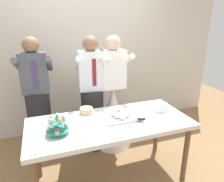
{
  "coord_description": "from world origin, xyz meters",
  "views": [
    {
      "loc": [
        -0.67,
        -1.92,
        1.83
      ],
      "look_at": [
        0.07,
        0.15,
        1.07
      ],
      "focal_mm": 32.71,
      "sensor_mm": 36.0,
      "label": 1
    }
  ],
  "objects_px": {
    "dessert_table": "(110,127)",
    "person_groom": "(92,101)",
    "person_bride": "(113,109)",
    "plate_stack": "(160,107)",
    "cupcake_stand": "(57,126)",
    "round_cake": "(86,111)",
    "main_cake_tray": "(121,115)",
    "person_guest": "(38,104)"
  },
  "relations": [
    {
      "from": "round_cake",
      "to": "person_bride",
      "type": "height_order",
      "value": "person_bride"
    },
    {
      "from": "main_cake_tray",
      "to": "dessert_table",
      "type": "bearing_deg",
      "value": -165.33
    },
    {
      "from": "dessert_table",
      "to": "person_bride",
      "type": "xyz_separation_m",
      "value": [
        0.29,
        0.7,
        -0.12
      ]
    },
    {
      "from": "dessert_table",
      "to": "person_groom",
      "type": "distance_m",
      "value": 0.72
    },
    {
      "from": "plate_stack",
      "to": "person_guest",
      "type": "bearing_deg",
      "value": 151.45
    },
    {
      "from": "cupcake_stand",
      "to": "round_cake",
      "type": "height_order",
      "value": "cupcake_stand"
    },
    {
      "from": "dessert_table",
      "to": "person_bride",
      "type": "bearing_deg",
      "value": 67.84
    },
    {
      "from": "round_cake",
      "to": "person_guest",
      "type": "bearing_deg",
      "value": 133.44
    },
    {
      "from": "plate_stack",
      "to": "round_cake",
      "type": "xyz_separation_m",
      "value": [
        -0.89,
        0.21,
        -0.01
      ]
    },
    {
      "from": "round_cake",
      "to": "person_bride",
      "type": "xyz_separation_m",
      "value": [
        0.49,
        0.42,
        -0.23
      ]
    },
    {
      "from": "cupcake_stand",
      "to": "round_cake",
      "type": "relative_size",
      "value": 0.96
    },
    {
      "from": "round_cake",
      "to": "main_cake_tray",
      "type": "bearing_deg",
      "value": -34.23
    },
    {
      "from": "main_cake_tray",
      "to": "person_bride",
      "type": "relative_size",
      "value": 0.26
    },
    {
      "from": "cupcake_stand",
      "to": "person_guest",
      "type": "height_order",
      "value": "person_guest"
    },
    {
      "from": "person_bride",
      "to": "plate_stack",
      "type": "bearing_deg",
      "value": -57.46
    },
    {
      "from": "main_cake_tray",
      "to": "person_guest",
      "type": "height_order",
      "value": "person_guest"
    },
    {
      "from": "person_groom",
      "to": "person_guest",
      "type": "relative_size",
      "value": 1.0
    },
    {
      "from": "cupcake_stand",
      "to": "person_groom",
      "type": "xyz_separation_m",
      "value": [
        0.56,
        0.8,
        -0.12
      ]
    },
    {
      "from": "main_cake_tray",
      "to": "round_cake",
      "type": "height_order",
      "value": "main_cake_tray"
    },
    {
      "from": "dessert_table",
      "to": "person_groom",
      "type": "xyz_separation_m",
      "value": [
        -0.02,
        0.72,
        0.05
      ]
    },
    {
      "from": "main_cake_tray",
      "to": "plate_stack",
      "type": "relative_size",
      "value": 2.23
    },
    {
      "from": "dessert_table",
      "to": "person_guest",
      "type": "xyz_separation_m",
      "value": [
        -0.75,
        0.86,
        0.05
      ]
    },
    {
      "from": "person_guest",
      "to": "plate_stack",
      "type": "bearing_deg",
      "value": -28.55
    },
    {
      "from": "person_bride",
      "to": "main_cake_tray",
      "type": "bearing_deg",
      "value": -101.69
    },
    {
      "from": "main_cake_tray",
      "to": "person_bride",
      "type": "height_order",
      "value": "person_bride"
    },
    {
      "from": "dessert_table",
      "to": "person_groom",
      "type": "relative_size",
      "value": 1.08
    },
    {
      "from": "plate_stack",
      "to": "person_groom",
      "type": "xyz_separation_m",
      "value": [
        -0.71,
        0.65,
        -0.07
      ]
    },
    {
      "from": "main_cake_tray",
      "to": "person_groom",
      "type": "bearing_deg",
      "value": 103.85
    },
    {
      "from": "dessert_table",
      "to": "plate_stack",
      "type": "xyz_separation_m",
      "value": [
        0.69,
        0.07,
        0.12
      ]
    },
    {
      "from": "main_cake_tray",
      "to": "round_cake",
      "type": "relative_size",
      "value": 1.78
    },
    {
      "from": "main_cake_tray",
      "to": "person_guest",
      "type": "xyz_separation_m",
      "value": [
        -0.9,
        0.82,
        -0.07
      ]
    },
    {
      "from": "person_groom",
      "to": "plate_stack",
      "type": "bearing_deg",
      "value": -42.56
    },
    {
      "from": "dessert_table",
      "to": "cupcake_stand",
      "type": "distance_m",
      "value": 0.6
    },
    {
      "from": "plate_stack",
      "to": "cupcake_stand",
      "type": "bearing_deg",
      "value": -173.11
    },
    {
      "from": "main_cake_tray",
      "to": "person_groom",
      "type": "xyz_separation_m",
      "value": [
        -0.17,
        0.68,
        -0.07
      ]
    },
    {
      "from": "person_groom",
      "to": "round_cake",
      "type": "bearing_deg",
      "value": -112.78
    },
    {
      "from": "dessert_table",
      "to": "round_cake",
      "type": "relative_size",
      "value": 7.5
    },
    {
      "from": "person_guest",
      "to": "person_groom",
      "type": "bearing_deg",
      "value": -10.39
    },
    {
      "from": "cupcake_stand",
      "to": "person_guest",
      "type": "distance_m",
      "value": 0.96
    },
    {
      "from": "main_cake_tray",
      "to": "plate_stack",
      "type": "height_order",
      "value": "main_cake_tray"
    },
    {
      "from": "round_cake",
      "to": "cupcake_stand",
      "type": "bearing_deg",
      "value": -135.88
    },
    {
      "from": "plate_stack",
      "to": "person_bride",
      "type": "relative_size",
      "value": 0.12
    }
  ]
}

